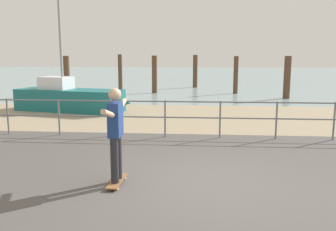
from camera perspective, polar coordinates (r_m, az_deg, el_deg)
ground_plane at (r=5.68m, az=5.21°, el=-14.24°), size 24.00×10.00×0.04m
beach_strip at (r=13.39m, az=4.88°, el=-0.27°), size 24.00×6.00×0.04m
sea_surface at (r=41.26m, az=4.73°, el=6.41°), size 72.00×50.00×0.04m
railing_fence at (r=10.06m, az=-4.78°, el=0.45°), size 13.72×0.05×1.05m
sailboat at (r=15.16m, az=-14.85°, el=2.61°), size 5.07×2.39×5.82m
skateboard at (r=6.57m, az=-8.11°, el=-10.27°), size 0.22×0.81×0.08m
skateboarder at (r=6.32m, az=-8.32°, el=-2.14°), size 0.22×1.45×1.65m
groyne_post_0 at (r=21.23m, az=-15.75°, el=6.08°), size 0.34×0.34×2.23m
groyne_post_1 at (r=23.52m, az=-7.59°, el=6.77°), size 0.27×0.27×2.32m
groyne_post_2 at (r=21.61m, az=-2.16°, el=6.51°), size 0.31×0.31×2.24m
groyne_post_3 at (r=25.41m, az=4.34°, el=7.00°), size 0.32×0.32×2.28m
groyne_post_4 at (r=21.67m, az=10.70°, el=6.32°), size 0.27×0.27×2.22m
groyne_post_5 at (r=19.82m, az=18.37°, el=5.73°), size 0.35×0.35×2.23m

